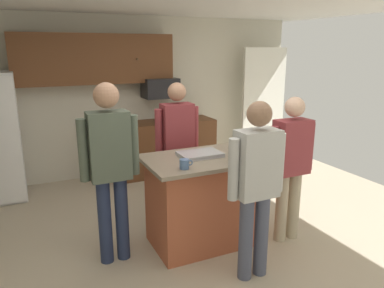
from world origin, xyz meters
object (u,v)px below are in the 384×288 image
object	(u,v)px
microwave_over_range	(160,88)
kitchen_island	(204,200)
glass_stout_tall	(240,148)
mug_blue_stoneware	(185,164)
serving_tray	(200,154)
person_guest_right	(110,162)
tumbler_amber	(232,153)
person_guest_by_door	(291,161)
person_guest_left	(177,141)
person_host_foreground	(256,180)

from	to	relation	value
microwave_over_range	kitchen_island	xyz separation A→B (m)	(-0.41, -2.43, -0.95)
glass_stout_tall	kitchen_island	bearing A→B (deg)	172.48
kitchen_island	mug_blue_stoneware	size ratio (longest dim) A/B	9.31
microwave_over_range	serving_tray	distance (m)	2.46
person_guest_right	tumbler_amber	size ratio (longest dim) A/B	10.85
person_guest_by_door	tumbler_amber	xyz separation A→B (m)	(-0.69, 0.09, 0.14)
microwave_over_range	person_guest_left	size ratio (longest dim) A/B	0.33
person_host_foreground	glass_stout_tall	world-z (taller)	person_host_foreground
microwave_over_range	tumbler_amber	bearing A→B (deg)	-94.62
person_guest_right	mug_blue_stoneware	world-z (taller)	person_guest_right
glass_stout_tall	serving_tray	world-z (taller)	glass_stout_tall
microwave_over_range	person_host_foreground	distance (m)	3.23
kitchen_island	person_guest_right	world-z (taller)	person_guest_right
person_guest_left	serving_tray	world-z (taller)	person_guest_left
person_guest_left	person_guest_right	distance (m)	1.21
kitchen_island	glass_stout_tall	bearing A→B (deg)	-7.52
kitchen_island	serving_tray	xyz separation A→B (m)	(-0.02, 0.05, 0.50)
person_guest_right	mug_blue_stoneware	distance (m)	0.71
glass_stout_tall	tumbler_amber	size ratio (longest dim) A/B	0.84
tumbler_amber	glass_stout_tall	bearing A→B (deg)	40.11
person_guest_right	person_guest_by_door	world-z (taller)	person_guest_right
microwave_over_range	tumbler_amber	world-z (taller)	microwave_over_range
kitchen_island	serving_tray	size ratio (longest dim) A/B	2.83
mug_blue_stoneware	serving_tray	bearing A→B (deg)	44.82
kitchen_island	person_guest_left	world-z (taller)	person_guest_left
glass_stout_tall	person_host_foreground	bearing A→B (deg)	-111.23
person_guest_right	serving_tray	bearing A→B (deg)	2.95
person_host_foreground	tumbler_amber	world-z (taller)	person_host_foreground
microwave_over_range	kitchen_island	bearing A→B (deg)	-99.50
person_guest_right	serving_tray	size ratio (longest dim) A/B	4.07
glass_stout_tall	tumbler_amber	bearing A→B (deg)	-139.89
tumbler_amber	mug_blue_stoneware	world-z (taller)	tumbler_amber
kitchen_island	serving_tray	bearing A→B (deg)	115.54
kitchen_island	person_guest_by_door	size ratio (longest dim) A/B	0.78
person_guest_by_door	kitchen_island	bearing A→B (deg)	-0.00
person_guest_left	serving_tray	distance (m)	0.71
microwave_over_range	tumbler_amber	size ratio (longest dim) A/B	3.40
microwave_over_range	person_guest_left	xyz separation A→B (m)	(-0.39, -1.66, -0.47)
kitchen_island	person_guest_right	size ratio (longest dim) A/B	0.70
microwave_over_range	person_guest_by_door	xyz separation A→B (m)	(0.47, -2.75, -0.53)
microwave_over_range	serving_tray	bearing A→B (deg)	-100.26
person_guest_right	mug_blue_stoneware	size ratio (longest dim) A/B	13.36
kitchen_island	mug_blue_stoneware	xyz separation A→B (m)	(-0.34, -0.26, 0.53)
person_host_foreground	person_guest_by_door	world-z (taller)	person_host_foreground
kitchen_island	tumbler_amber	size ratio (longest dim) A/B	7.56
glass_stout_tall	tumbler_amber	distance (m)	0.29
person_host_foreground	person_guest_by_door	bearing A→B (deg)	-70.47
glass_stout_tall	mug_blue_stoneware	distance (m)	0.78
person_guest_by_door	mug_blue_stoneware	world-z (taller)	person_guest_by_door
kitchen_island	person_guest_by_door	distance (m)	1.03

